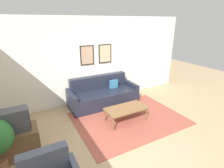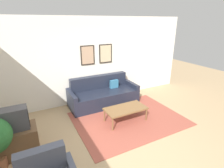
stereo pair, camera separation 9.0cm
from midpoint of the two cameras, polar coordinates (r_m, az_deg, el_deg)
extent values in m
plane|color=tan|center=(3.79, 3.81, -22.48)|extent=(16.00, 16.00, 0.00)
cube|color=#9E4C3D|center=(4.96, 4.97, -11.12)|extent=(2.87, 2.16, 0.01)
cube|color=white|center=(5.53, -11.75, 6.92)|extent=(8.00, 0.06, 2.70)
cube|color=black|center=(5.54, -8.62, 9.26)|extent=(0.44, 0.03, 0.60)
cube|color=tan|center=(5.53, -8.55, 9.23)|extent=(0.38, 0.01, 0.54)
cube|color=black|center=(5.78, -2.77, 9.89)|extent=(0.44, 0.03, 0.60)
cube|color=#CCB78E|center=(5.77, -2.69, 9.87)|extent=(0.38, 0.01, 0.54)
cube|color=#1E2333|center=(5.63, -3.27, -4.50)|extent=(1.93, 0.90, 0.46)
cube|color=#1E2333|center=(5.77, -4.85, 0.76)|extent=(1.93, 0.20, 0.42)
cube|color=#1E2333|center=(5.30, -13.42, -5.89)|extent=(0.12, 0.90, 0.60)
cube|color=#1E2333|center=(6.08, 5.49, -1.97)|extent=(0.12, 0.90, 0.60)
cube|color=teal|center=(5.77, 0.09, -0.05)|extent=(0.28, 0.10, 0.28)
cube|color=brown|center=(4.67, 4.05, -8.00)|extent=(1.10, 0.56, 0.04)
cylinder|color=brown|center=(4.36, -0.09, -13.11)|extent=(0.04, 0.04, 0.35)
cylinder|color=brown|center=(4.86, 10.69, -9.76)|extent=(0.04, 0.04, 0.35)
cylinder|color=brown|center=(4.73, -2.91, -10.31)|extent=(0.04, 0.04, 0.35)
cylinder|color=brown|center=(5.19, 7.36, -7.53)|extent=(0.04, 0.04, 0.35)
cube|color=brown|center=(4.12, -29.14, -16.48)|extent=(0.82, 0.52, 0.56)
cube|color=#424247|center=(3.87, -30.40, -10.33)|extent=(0.59, 0.28, 0.45)
cube|color=black|center=(3.85, -25.97, -9.63)|extent=(0.01, 0.23, 0.35)
cube|color=#474C5B|center=(2.99, -22.17, -22.33)|extent=(0.71, 0.16, 0.39)
cylinder|color=#935638|center=(4.04, -33.26, -21.18)|extent=(0.27, 0.27, 0.22)
cylinder|color=#935638|center=(4.78, -33.15, -14.69)|extent=(0.21, 0.21, 0.19)
cylinder|color=#383D42|center=(4.27, -32.66, -19.08)|extent=(0.30, 0.30, 0.17)
cylinder|color=#51381E|center=(4.19, -33.04, -17.53)|extent=(0.04, 0.04, 0.11)
camera|label=1|loc=(0.04, -90.51, -0.19)|focal=28.00mm
camera|label=2|loc=(0.04, 89.49, 0.19)|focal=28.00mm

